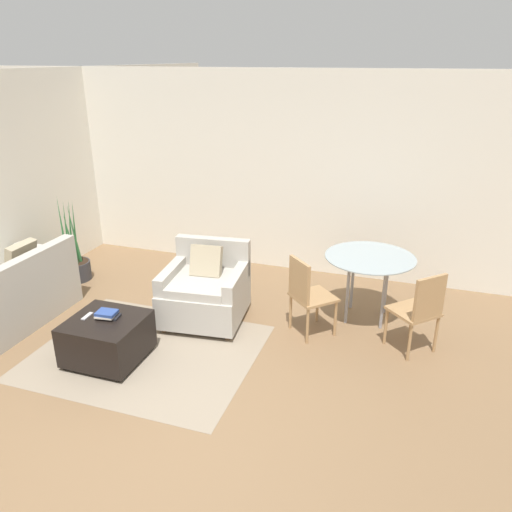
{
  "coord_description": "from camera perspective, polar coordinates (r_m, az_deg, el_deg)",
  "views": [
    {
      "loc": [
        1.95,
        -3.09,
        2.88
      ],
      "look_at": [
        0.27,
        1.95,
        0.75
      ],
      "focal_mm": 35.0,
      "sensor_mm": 36.0,
      "label": 1
    }
  ],
  "objects": [
    {
      "name": "ground_plane",
      "position": [
        4.66,
        -11.3,
        -16.91
      ],
      "size": [
        20.0,
        20.0,
        0.0
      ],
      "primitive_type": "plane",
      "color": "brown"
    },
    {
      "name": "wall_back",
      "position": [
        7.01,
        1.87,
        9.43
      ],
      "size": [
        12.0,
        0.06,
        2.75
      ],
      "color": "white",
      "rests_on": "ground_plane"
    },
    {
      "name": "area_rug",
      "position": [
        5.45,
        -12.34,
        -10.65
      ],
      "size": [
        2.25,
        1.85,
        0.01
      ],
      "color": "gray",
      "rests_on": "ground_plane"
    },
    {
      "name": "armchair",
      "position": [
        5.82,
        -5.81,
        -3.97
      ],
      "size": [
        0.98,
        0.98,
        0.89
      ],
      "color": "#B2ADA3",
      "rests_on": "ground_plane"
    },
    {
      "name": "ottoman",
      "position": [
        5.31,
        -16.64,
        -8.94
      ],
      "size": [
        0.72,
        0.7,
        0.45
      ],
      "color": "black",
      "rests_on": "ground_plane"
    },
    {
      "name": "book_stack",
      "position": [
        5.22,
        -16.65,
        -6.41
      ],
      "size": [
        0.24,
        0.19,
        0.07
      ],
      "color": "black",
      "rests_on": "ottoman"
    },
    {
      "name": "tv_remote_primary",
      "position": [
        5.32,
        -18.74,
        -6.52
      ],
      "size": [
        0.05,
        0.16,
        0.01
      ],
      "color": "#B7B7BC",
      "rests_on": "ottoman"
    },
    {
      "name": "potted_plant",
      "position": [
        7.3,
        -19.98,
        -0.75
      ],
      "size": [
        0.39,
        0.39,
        1.2
      ],
      "color": "#333338",
      "rests_on": "ground_plane"
    },
    {
      "name": "dining_table",
      "position": [
        5.82,
        12.85,
        -0.97
      ],
      "size": [
        1.02,
        1.02,
        0.78
      ],
      "color": "#99A8AD",
      "rests_on": "ground_plane"
    },
    {
      "name": "dining_chair_near_left",
      "position": [
        5.43,
        5.84,
        -4.08
      ],
      "size": [
        0.59,
        0.59,
        0.9
      ],
      "color": "tan",
      "rests_on": "ground_plane"
    },
    {
      "name": "dining_chair_near_right",
      "position": [
        5.34,
        18.26,
        -5.64
      ],
      "size": [
        0.59,
        0.59,
        0.9
      ],
      "color": "tan",
      "rests_on": "ground_plane"
    }
  ]
}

